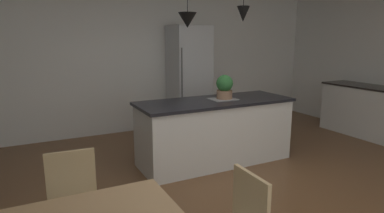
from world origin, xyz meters
TOP-DOWN VIEW (x-y plane):
  - ground_plane at (0.00, 0.00)m, footprint 10.00×8.40m
  - wall_back_kitchen at (0.00, 3.26)m, footprint 10.00×0.12m
  - chair_far_right at (-1.51, -0.23)m, footprint 0.43×0.43m
  - kitchen_island at (0.56, 1.10)m, footprint 2.20×0.82m
  - refrigerator at (1.03, 2.86)m, footprint 0.70×0.67m
  - pendant_over_island_main at (0.13, 1.10)m, footprint 0.24×0.24m
  - pendant_over_island_aux at (0.99, 1.10)m, footprint 0.18×0.18m
  - potted_plant_on_island at (0.71, 1.10)m, footprint 0.23×0.23m

SIDE VIEW (x-z plane):
  - ground_plane at x=0.00m, z-range -0.04..0.00m
  - kitchen_island at x=0.56m, z-range 0.01..0.92m
  - chair_far_right at x=-1.51m, z-range 0.04..0.91m
  - refrigerator at x=1.03m, z-range 0.00..1.98m
  - potted_plant_on_island at x=0.71m, z-range 0.90..1.25m
  - wall_back_kitchen at x=0.00m, z-range 0.00..2.70m
  - pendant_over_island_main at x=0.13m, z-range 1.55..2.38m
  - pendant_over_island_aux at x=0.99m, z-range 1.70..2.44m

